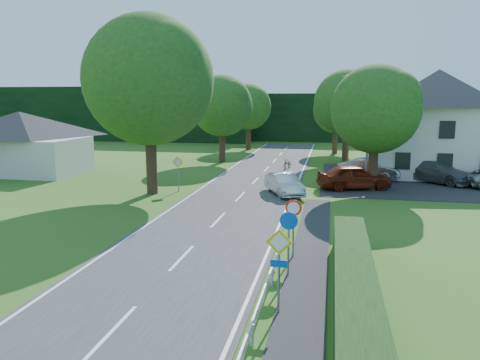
% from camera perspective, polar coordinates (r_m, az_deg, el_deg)
% --- Properties ---
extents(road, '(7.00, 80.00, 0.04)m').
position_cam_1_polar(road, '(26.33, -1.64, -3.83)').
color(road, '#333335').
rests_on(road, ground).
extents(parking_pad, '(14.00, 16.00, 0.04)m').
position_cam_1_polar(parking_pad, '(38.96, 20.34, 0.05)').
color(parking_pad, '#242427').
rests_on(parking_pad, ground).
extents(line_edge_left, '(0.12, 80.00, 0.01)m').
position_cam_1_polar(line_edge_left, '(27.22, -8.34, -3.43)').
color(line_edge_left, white).
rests_on(line_edge_left, road).
extents(line_edge_right, '(0.12, 80.00, 0.01)m').
position_cam_1_polar(line_edge_right, '(25.82, 5.42, -4.09)').
color(line_edge_right, white).
rests_on(line_edge_right, road).
extents(line_centre, '(0.12, 80.00, 0.01)m').
position_cam_1_polar(line_centre, '(26.33, -1.65, -3.78)').
color(line_centre, white).
rests_on(line_centre, road).
extents(tree_main, '(9.40, 9.40, 11.64)m').
position_cam_1_polar(tree_main, '(31.22, -10.96, 8.90)').
color(tree_main, '#195018').
rests_on(tree_main, ground).
extents(tree_left_far, '(7.00, 7.00, 8.58)m').
position_cam_1_polar(tree_left_far, '(46.24, -2.22, 7.44)').
color(tree_left_far, '#195018').
rests_on(tree_left_far, ground).
extents(tree_right_far, '(7.40, 7.40, 9.09)m').
position_cam_1_polar(tree_right_far, '(46.99, 12.88, 7.56)').
color(tree_right_far, '#195018').
rests_on(tree_right_far, ground).
extents(tree_left_back, '(6.60, 6.60, 8.07)m').
position_cam_1_polar(tree_left_back, '(57.89, 1.04, 7.69)').
color(tree_left_back, '#195018').
rests_on(tree_left_back, ground).
extents(tree_right_back, '(6.20, 6.20, 7.56)m').
position_cam_1_polar(tree_right_back, '(54.99, 11.58, 7.11)').
color(tree_right_back, '#195018').
rests_on(tree_right_back, ground).
extents(tree_right_mid, '(7.00, 7.00, 8.58)m').
position_cam_1_polar(tree_right_mid, '(33.11, 16.11, 6.09)').
color(tree_right_mid, '#195018').
rests_on(tree_right_mid, ground).
extents(treeline_left, '(44.00, 6.00, 8.00)m').
position_cam_1_polar(treeline_left, '(74.98, -15.68, 7.81)').
color(treeline_left, black).
rests_on(treeline_left, ground).
extents(treeline_right, '(30.00, 5.00, 7.00)m').
position_cam_1_polar(treeline_right, '(71.03, 13.15, 7.42)').
color(treeline_right, black).
rests_on(treeline_right, ground).
extents(bungalow_left, '(11.00, 6.50, 5.20)m').
position_cam_1_polar(bungalow_left, '(43.52, -25.14, 4.28)').
color(bungalow_left, silver).
rests_on(bungalow_left, ground).
extents(house_white, '(10.60, 8.40, 8.60)m').
position_cam_1_polar(house_white, '(41.81, 22.78, 6.59)').
color(house_white, silver).
rests_on(house_white, ground).
extents(streetlight, '(2.03, 0.18, 8.00)m').
position_cam_1_polar(streetlight, '(35.06, 15.14, 6.61)').
color(streetlight, gray).
rests_on(streetlight, ground).
extents(sign_priority_right, '(0.78, 0.09, 2.59)m').
position_cam_1_polar(sign_priority_right, '(13.74, 4.78, -9.14)').
color(sign_priority_right, gray).
rests_on(sign_priority_right, ground).
extents(sign_roundabout, '(0.64, 0.08, 2.37)m').
position_cam_1_polar(sign_roundabout, '(16.63, 5.95, -6.20)').
color(sign_roundabout, gray).
rests_on(sign_roundabout, ground).
extents(sign_speed_limit, '(0.64, 0.11, 2.37)m').
position_cam_1_polar(sign_speed_limit, '(18.52, 6.53, -4.23)').
color(sign_speed_limit, gray).
rests_on(sign_speed_limit, ground).
extents(sign_priority_left, '(0.78, 0.09, 2.44)m').
position_cam_1_polar(sign_priority_left, '(31.94, -7.56, 1.62)').
color(sign_priority_left, gray).
rests_on(sign_priority_left, ground).
extents(moving_car, '(3.13, 4.51, 1.41)m').
position_cam_1_polar(moving_car, '(30.80, 5.41, -0.48)').
color(moving_car, silver).
rests_on(moving_car, road).
extents(motorcycle, '(1.04, 1.99, 1.00)m').
position_cam_1_polar(motorcycle, '(42.26, 5.79, 2.06)').
color(motorcycle, black).
rests_on(motorcycle, road).
extents(parked_car_red, '(5.42, 3.43, 1.72)m').
position_cam_1_polar(parked_car_red, '(33.46, 13.74, 0.38)').
color(parked_car_red, '#641C0B').
rests_on(parked_car_red, parking_pad).
extents(parked_car_silver_a, '(5.04, 3.05, 1.57)m').
position_cam_1_polar(parked_car_silver_a, '(38.09, 15.52, 1.32)').
color(parked_car_silver_a, '#A6A6AB').
rests_on(parked_car_silver_a, parking_pad).
extents(parked_car_grey, '(5.71, 5.53, 1.64)m').
position_cam_1_polar(parked_car_grey, '(38.13, 22.81, 0.97)').
color(parked_car_grey, '#545559').
rests_on(parked_car_grey, parking_pad).
extents(parasol, '(2.51, 2.54, 1.91)m').
position_cam_1_polar(parasol, '(38.94, 19.69, 1.54)').
color(parasol, '#A61C0D').
rests_on(parasol, parking_pad).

